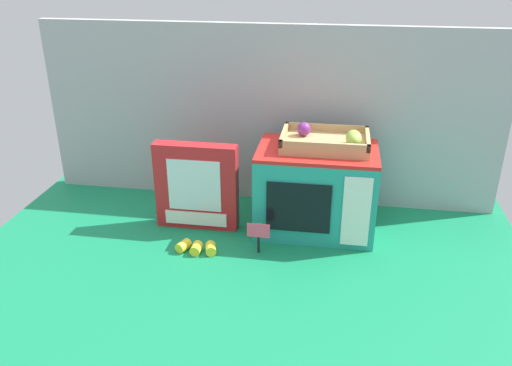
# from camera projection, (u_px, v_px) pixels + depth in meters

# --- Properties ---
(ground_plane) EXTENTS (1.70, 1.70, 0.00)m
(ground_plane) POSITION_uv_depth(u_px,v_px,m) (256.00, 227.00, 1.75)
(ground_plane) COLOR #147A4C
(ground_plane) RESTS_ON ground
(display_back_panel) EXTENTS (1.61, 0.03, 0.63)m
(display_back_panel) POSITION_uv_depth(u_px,v_px,m) (267.00, 116.00, 1.84)
(display_back_panel) COLOR #A0A3A8
(display_back_panel) RESTS_ON ground
(toy_microwave) EXTENTS (0.38, 0.26, 0.28)m
(toy_microwave) POSITION_uv_depth(u_px,v_px,m) (316.00, 189.00, 1.69)
(toy_microwave) COLOR teal
(toy_microwave) RESTS_ON ground
(food_groups_crate) EXTENTS (0.27, 0.19, 0.07)m
(food_groups_crate) POSITION_uv_depth(u_px,v_px,m) (327.00, 141.00, 1.64)
(food_groups_crate) COLOR tan
(food_groups_crate) RESTS_ON toy_microwave
(cookie_set_box) EXTENTS (0.27, 0.05, 0.29)m
(cookie_set_box) POSITION_uv_depth(u_px,v_px,m) (196.00, 187.00, 1.70)
(cookie_set_box) COLOR red
(cookie_set_box) RESTS_ON ground
(price_sign) EXTENTS (0.07, 0.01, 0.10)m
(price_sign) POSITION_uv_depth(u_px,v_px,m) (258.00, 234.00, 1.58)
(price_sign) COLOR black
(price_sign) RESTS_ON ground
(loose_toy_banana) EXTENTS (0.13, 0.06, 0.03)m
(loose_toy_banana) POSITION_uv_depth(u_px,v_px,m) (197.00, 248.00, 1.60)
(loose_toy_banana) COLOR yellow
(loose_toy_banana) RESTS_ON ground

